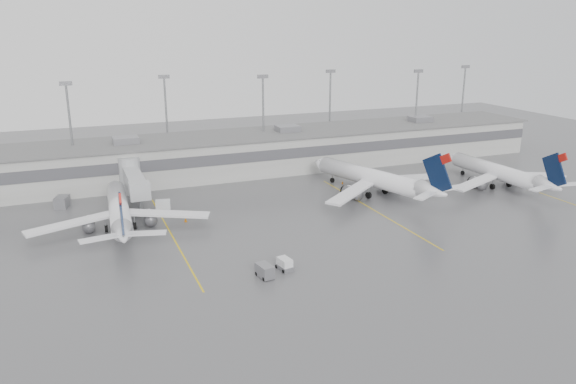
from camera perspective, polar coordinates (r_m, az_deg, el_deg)
name	(u,v)px	position (r m, az deg, el deg)	size (l,w,h in m)	color
ground	(348,282)	(71.72, 6.12, -9.10)	(260.00, 260.00, 0.00)	#4C4C4E
terminal	(223,154)	(121.85, -6.62, 3.81)	(152.00, 17.00, 9.45)	#9D9D98
light_masts	(215,114)	(125.87, -7.44, 7.84)	(142.40, 8.00, 20.60)	gray
jet_bridge_right	(133,179)	(106.56, -15.50, 1.27)	(4.00, 17.20, 7.00)	#9A9C9F
stand_markings	(280,222)	(91.89, -0.86, -3.08)	(105.25, 40.00, 0.01)	#DEB80D
jet_mid_left	(119,210)	(91.63, -16.78, -1.81)	(27.82, 31.24, 10.10)	white
jet_mid_right	(375,178)	(106.49, 8.86, 1.41)	(28.70, 32.68, 10.91)	white
jet_far_right	(500,172)	(118.15, 20.74, 1.89)	(27.50, 30.84, 9.97)	white
baggage_tug	(285,265)	(74.49, -0.34, -7.45)	(2.00, 2.73, 1.61)	silver
baggage_cart	(265,271)	(72.34, -2.37, -7.99)	(1.97, 2.90, 1.72)	slate
gse_uld_b	(163,205)	(99.99, -12.59, -1.31)	(2.48, 1.65, 1.75)	silver
gse_uld_c	(366,181)	(113.84, 7.92, 1.09)	(2.23, 1.49, 1.58)	silver
gse_loader	(62,202)	(106.62, -21.96, -0.95)	(2.02, 3.23, 2.02)	slate
cone_b	(186,220)	(93.46, -10.36, -2.77)	(0.48, 0.48, 0.77)	orange
cone_c	(342,182)	(114.29, 5.56, 0.98)	(0.38, 0.38, 0.60)	orange
cone_d	(447,176)	(123.44, 15.81, 1.62)	(0.43, 0.43, 0.69)	orange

